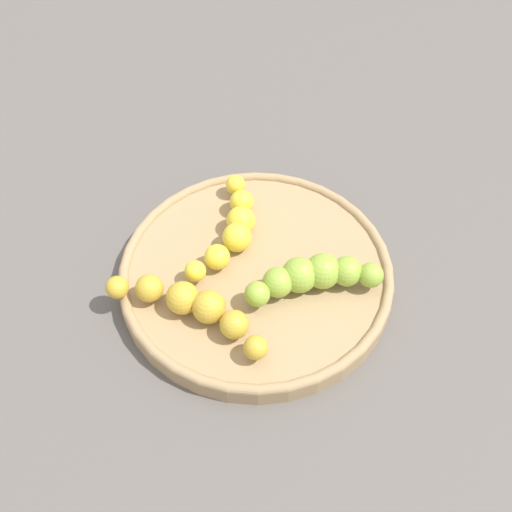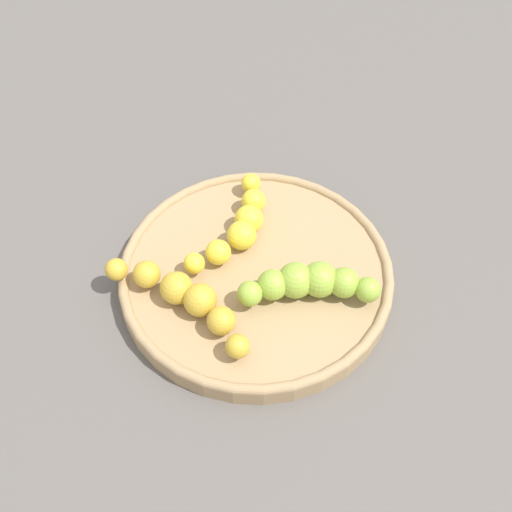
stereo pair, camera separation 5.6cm
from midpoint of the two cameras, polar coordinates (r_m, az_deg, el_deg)
The scene contains 5 objects.
ground_plane at distance 0.59m, azimuth 2.71°, elevation -2.46°, with size 2.40×2.40×0.00m, color #56514C.
fruit_bowl at distance 0.58m, azimuth 2.76°, elevation -1.75°, with size 0.26×0.26×0.02m.
banana_green at distance 0.55m, azimuth 7.82°, elevation -2.73°, with size 0.07×0.12×0.03m.
banana_yellow at distance 0.59m, azimuth 0.98°, elevation 2.67°, with size 0.09×0.11×0.03m.
banana_spotted at distance 0.54m, azimuth -3.85°, elevation -3.96°, with size 0.14×0.09×0.03m.
Camera 2 is at (0.32, -0.15, 0.48)m, focal length 42.67 mm.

